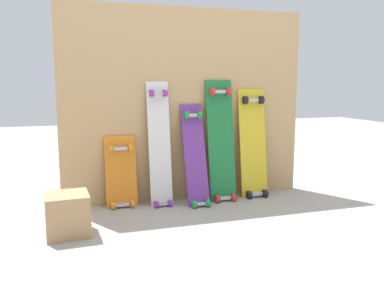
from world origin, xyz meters
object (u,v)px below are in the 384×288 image
Objects in this scene: skateboard_white at (160,149)px; skateboard_purple at (195,159)px; skateboard_yellow at (253,147)px; skateboard_orange at (121,176)px; wooden_crate at (67,214)px; skateboard_green at (221,145)px.

skateboard_white is 1.21× the size of skateboard_purple.
skateboard_yellow is (0.75, 0.00, -0.03)m from skateboard_white.
skateboard_purple is at bearing -173.22° from skateboard_yellow.
wooden_crate is (-0.38, -0.46, -0.10)m from skateboard_orange.
wooden_crate is (-1.41, -0.44, -0.27)m from skateboard_yellow.
wooden_crate is (-0.92, -0.38, -0.21)m from skateboard_purple.
skateboard_orange is at bearing 50.51° from wooden_crate.
skateboard_orange is at bearing 175.05° from skateboard_white.
skateboard_white is at bearing 178.84° from skateboard_green.
skateboard_green is (0.76, -0.03, 0.20)m from skateboard_orange.
skateboard_white is at bearing -4.95° from skateboard_orange.
skateboard_white is 0.48m from skateboard_green.
skateboard_green is (0.22, 0.05, 0.09)m from skateboard_purple.
skateboard_white is 1.07× the size of skateboard_yellow.
skateboard_orange is 0.59× the size of skateboard_green.
skateboard_orange is 0.64× the size of skateboard_yellow.
wooden_crate is (-1.14, -0.43, -0.30)m from skateboard_green.
skateboard_white is 1.00× the size of skateboard_green.
skateboard_green is 0.28m from skateboard_yellow.
skateboard_white reaches higher than wooden_crate.
skateboard_yellow is (0.50, 0.06, 0.06)m from skateboard_purple.
wooden_crate is at bearing -157.47° from skateboard_purple.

